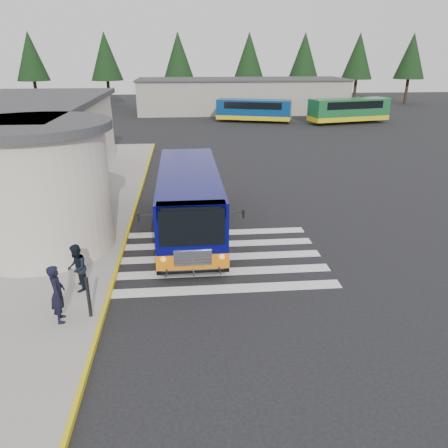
{
  "coord_description": "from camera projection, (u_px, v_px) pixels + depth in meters",
  "views": [
    {
      "loc": [
        -1.51,
        -15.64,
        7.2
      ],
      "look_at": [
        -0.14,
        -0.5,
        1.22
      ],
      "focal_mm": 35.0,
      "sensor_mm": 36.0,
      "label": 1
    }
  ],
  "objects": [
    {
      "name": "pedestrian_b",
      "position": [
        77.0,
        268.0,
        13.65
      ],
      "size": [
        0.68,
        0.82,
        1.55
      ],
      "primitive_type": "imported",
      "rotation": [
        0.0,
        0.0,
        -1.44
      ],
      "color": "black",
      "rests_on": "sidewalk"
    },
    {
      "name": "crosswalk",
      "position": [
        215.0,
        257.0,
        16.47
      ],
      "size": [
        8.0,
        5.35,
        0.01
      ],
      "color": "silver",
      "rests_on": "ground"
    },
    {
      "name": "tree_line",
      "position": [
        237.0,
        56.0,
        61.66
      ],
      "size": [
        58.4,
        4.4,
        10.0
      ],
      "color": "black",
      "rests_on": "ground"
    },
    {
      "name": "far_bus_b",
      "position": [
        349.0,
        109.0,
        47.33
      ],
      "size": [
        9.11,
        4.34,
        2.27
      ],
      "rotation": [
        0.0,
        0.0,
        1.79
      ],
      "color": "#17562A",
      "rests_on": "ground"
    },
    {
      "name": "transit_bus",
      "position": [
        189.0,
        203.0,
        18.41
      ],
      "size": [
        3.47,
        9.55,
        2.68
      ],
      "rotation": [
        0.0,
        0.0,
        0.01
      ],
      "color": "#070854",
      "rests_on": "ground"
    },
    {
      "name": "curb_strip",
      "position": [
        133.0,
        215.0,
        20.6
      ],
      "size": [
        0.12,
        34.0,
        0.16
      ],
      "primitive_type": "cube",
      "color": "gold",
      "rests_on": "ground"
    },
    {
      "name": "sidewalk",
      "position": [
        25.0,
        218.0,
        20.18
      ],
      "size": [
        10.0,
        34.0,
        0.15
      ],
      "primitive_type": "cube",
      "color": "gray",
      "rests_on": "ground"
    },
    {
      "name": "far_bus_a",
      "position": [
        254.0,
        110.0,
        48.22
      ],
      "size": [
        8.44,
        4.59,
        2.1
      ],
      "rotation": [
        0.0,
        0.0,
        1.27
      ],
      "color": "navy",
      "rests_on": "ground"
    },
    {
      "name": "ground",
      "position": [
        226.0,
        248.0,
        17.26
      ],
      "size": [
        140.0,
        140.0,
        0.0
      ],
      "primitive_type": "plane",
      "color": "black",
      "rests_on": "ground"
    },
    {
      "name": "depot_building",
      "position": [
        242.0,
        96.0,
        55.92
      ],
      "size": [
        26.4,
        8.4,
        4.2
      ],
      "color": "gray",
      "rests_on": "ground"
    },
    {
      "name": "bollard",
      "position": [
        89.0,
        297.0,
        12.31
      ],
      "size": [
        0.1,
        0.1,
        1.25
      ],
      "primitive_type": "cylinder",
      "color": "black",
      "rests_on": "sidewalk"
    },
    {
      "name": "pedestrian_a",
      "position": [
        58.0,
        294.0,
        12.03
      ],
      "size": [
        0.55,
        0.71,
        1.72
      ],
      "primitive_type": "imported",
      "rotation": [
        0.0,
        0.0,
        1.81
      ],
      "color": "black",
      "rests_on": "sidewalk"
    }
  ]
}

